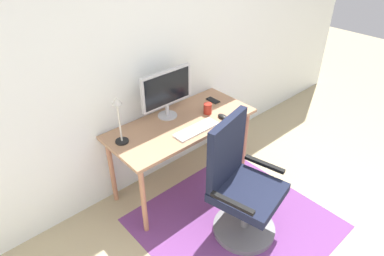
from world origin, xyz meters
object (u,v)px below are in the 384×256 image
Objects in this scene: computer_mouse at (223,116)px; coffee_cup at (208,109)px; desk at (182,129)px; office_chair at (240,190)px; desk_lamp at (119,116)px; cell_phone at (213,100)px; keyboard at (196,129)px; monitor at (166,90)px.

coffee_cup reaches higher than computer_mouse.
office_chair is at bearing -91.56° from desk.
coffee_cup is 0.24× the size of desk_lamp.
coffee_cup is 0.10× the size of office_chair.
desk is 0.39m from computer_mouse.
desk_lamp is at bearing -179.87° from cell_phone.
keyboard is 0.64m from office_chair.
desk is 13.57× the size of coffee_cup.
computer_mouse is at bearing -18.12° from desk_lamp.
monitor is at bearing 77.92° from office_chair.
office_chair is (-0.51, -0.84, -0.30)m from cell_phone.
cell_phone is at bearing -7.78° from monitor.
desk is 0.78m from office_chair.
coffee_cup is at bearing 27.76° from keyboard.
desk is 1.31× the size of office_chair.
monitor is 0.50× the size of office_chair.
monitor is at bearing 134.11° from computer_mouse.
monitor is 1.22× the size of keyboard.
office_chair reaches higher than keyboard.
computer_mouse is 0.25× the size of desk_lamp.
coffee_cup is 0.73× the size of cell_phone.
desk is 3.21× the size of keyboard.
desk_lamp reaches higher than keyboard.
monitor is 5.18× the size of coffee_cup.
coffee_cup is (-0.04, 0.15, 0.03)m from computer_mouse.
office_chair is at bearing -121.23° from cell_phone.
keyboard is 0.31m from coffee_cup.
computer_mouse is 1.02× the size of coffee_cup.
keyboard is 0.68m from desk_lamp.
cell_phone is 0.34× the size of desk_lamp.
desk is 9.85× the size of cell_phone.
keyboard is at bearing -152.24° from coffee_cup.
desk_lamp reaches higher than coffee_cup.
monitor is 0.57m from computer_mouse.
desk_lamp is 0.40× the size of office_chair.
coffee_cup reaches higher than cell_phone.
desk_lamp is at bearing 170.83° from coffee_cup.
computer_mouse reaches higher than desk.
monitor reaches higher than keyboard.
monitor reaches higher than desk_lamp.
office_chair reaches higher than desk.
keyboard is 4.13× the size of computer_mouse.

